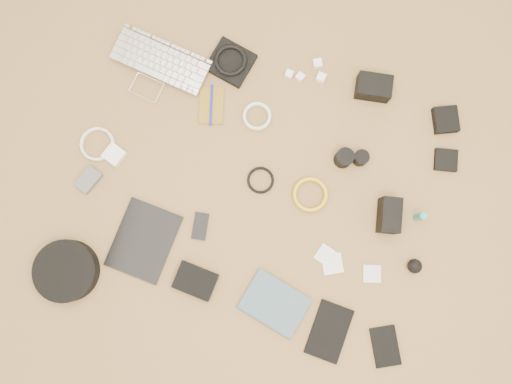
% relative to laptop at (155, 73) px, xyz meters
% --- Properties ---
extents(room_shell, '(4.04, 4.04, 2.58)m').
position_rel_laptop_xyz_m(room_shell, '(0.45, -0.33, 1.24)').
color(room_shell, olive).
rests_on(room_shell, ground).
extents(laptop, '(0.40, 0.31, 0.03)m').
position_rel_laptop_xyz_m(laptop, '(0.00, 0.00, 0.00)').
color(laptop, silver).
rests_on(laptop, ground).
extents(headphone_pouch, '(0.18, 0.18, 0.03)m').
position_rel_laptop_xyz_m(headphone_pouch, '(0.26, 0.11, -0.00)').
color(headphone_pouch, black).
rests_on(headphone_pouch, ground).
extents(headphones, '(0.13, 0.13, 0.02)m').
position_rel_laptop_xyz_m(headphones, '(0.26, 0.11, 0.02)').
color(headphones, black).
rests_on(headphones, headphone_pouch).
extents(charger_a, '(0.03, 0.03, 0.03)m').
position_rel_laptop_xyz_m(charger_a, '(0.49, 0.12, -0.00)').
color(charger_a, white).
rests_on(charger_a, ground).
extents(charger_b, '(0.04, 0.04, 0.03)m').
position_rel_laptop_xyz_m(charger_b, '(0.53, 0.12, -0.00)').
color(charger_b, white).
rests_on(charger_b, ground).
extents(charger_c, '(0.04, 0.04, 0.03)m').
position_rel_laptop_xyz_m(charger_c, '(0.58, 0.18, 0.00)').
color(charger_c, white).
rests_on(charger_c, ground).
extents(charger_d, '(0.04, 0.04, 0.03)m').
position_rel_laptop_xyz_m(charger_d, '(0.60, 0.13, 0.00)').
color(charger_d, white).
rests_on(charger_d, ground).
extents(dslr_camera, '(0.13, 0.10, 0.07)m').
position_rel_laptop_xyz_m(dslr_camera, '(0.80, 0.14, 0.02)').
color(dslr_camera, black).
rests_on(dslr_camera, ground).
extents(lens_pouch, '(0.11, 0.12, 0.03)m').
position_rel_laptop_xyz_m(lens_pouch, '(1.09, 0.09, 0.00)').
color(lens_pouch, black).
rests_on(lens_pouch, ground).
extents(notebook_olive, '(0.12, 0.16, 0.01)m').
position_rel_laptop_xyz_m(notebook_olive, '(0.23, -0.07, -0.01)').
color(notebook_olive, olive).
rests_on(notebook_olive, ground).
extents(pen_blue, '(0.04, 0.15, 0.01)m').
position_rel_laptop_xyz_m(pen_blue, '(0.23, -0.07, -0.00)').
color(pen_blue, '#151FAD').
rests_on(pen_blue, notebook_olive).
extents(cable_white_a, '(0.11, 0.11, 0.01)m').
position_rel_laptop_xyz_m(cable_white_a, '(0.41, -0.07, -0.01)').
color(cable_white_a, white).
rests_on(cable_white_a, ground).
extents(lens_a, '(0.08, 0.08, 0.07)m').
position_rel_laptop_xyz_m(lens_a, '(0.75, -0.15, 0.02)').
color(lens_a, black).
rests_on(lens_a, ground).
extents(lens_b, '(0.07, 0.07, 0.05)m').
position_rel_laptop_xyz_m(lens_b, '(0.81, -0.13, 0.01)').
color(lens_b, black).
rests_on(lens_b, ground).
extents(card_reader, '(0.09, 0.09, 0.02)m').
position_rel_laptop_xyz_m(card_reader, '(1.12, -0.06, -0.00)').
color(card_reader, black).
rests_on(card_reader, ground).
extents(power_brick, '(0.09, 0.09, 0.03)m').
position_rel_laptop_xyz_m(power_brick, '(-0.06, -0.33, -0.00)').
color(power_brick, white).
rests_on(power_brick, ground).
extents(cable_white_b, '(0.14, 0.14, 0.01)m').
position_rel_laptop_xyz_m(cable_white_b, '(-0.13, -0.31, -0.01)').
color(cable_white_b, white).
rests_on(cable_white_b, ground).
extents(cable_black, '(0.11, 0.11, 0.01)m').
position_rel_laptop_xyz_m(cable_black, '(0.48, -0.30, -0.01)').
color(cable_black, black).
rests_on(cable_black, ground).
extents(cable_yellow, '(0.13, 0.13, 0.01)m').
position_rel_laptop_xyz_m(cable_yellow, '(0.67, -0.30, -0.01)').
color(cable_yellow, gold).
rests_on(cable_yellow, ground).
extents(flash, '(0.08, 0.13, 0.09)m').
position_rel_laptop_xyz_m(flash, '(0.95, -0.31, 0.03)').
color(flash, black).
rests_on(flash, ground).
extents(lens_cleaner, '(0.03, 0.03, 0.09)m').
position_rel_laptop_xyz_m(lens_cleaner, '(1.06, -0.29, 0.03)').
color(lens_cleaner, teal).
rests_on(lens_cleaner, ground).
extents(battery_charger, '(0.09, 0.11, 0.03)m').
position_rel_laptop_xyz_m(battery_charger, '(-0.13, -0.45, -0.00)').
color(battery_charger, '#535358').
rests_on(battery_charger, ground).
extents(tablet, '(0.23, 0.28, 0.01)m').
position_rel_laptop_xyz_m(tablet, '(0.13, -0.61, -0.01)').
color(tablet, black).
rests_on(tablet, ground).
extents(phone, '(0.06, 0.10, 0.01)m').
position_rel_laptop_xyz_m(phone, '(0.31, -0.51, -0.01)').
color(phone, black).
rests_on(phone, ground).
extents(filter_case_left, '(0.08, 0.08, 0.01)m').
position_rel_laptop_xyz_m(filter_case_left, '(0.77, -0.50, -0.01)').
color(filter_case_left, silver).
rests_on(filter_case_left, ground).
extents(filter_case_mid, '(0.09, 0.09, 0.01)m').
position_rel_laptop_xyz_m(filter_case_mid, '(0.80, -0.52, -0.01)').
color(filter_case_mid, silver).
rests_on(filter_case_mid, ground).
extents(filter_case_right, '(0.07, 0.07, 0.01)m').
position_rel_laptop_xyz_m(filter_case_right, '(0.95, -0.52, -0.01)').
color(filter_case_right, silver).
rests_on(filter_case_right, ground).
extents(air_blower, '(0.06, 0.06, 0.05)m').
position_rel_laptop_xyz_m(air_blower, '(1.08, -0.46, 0.01)').
color(air_blower, black).
rests_on(air_blower, ground).
extents(headphone_case, '(0.26, 0.26, 0.06)m').
position_rel_laptop_xyz_m(headphone_case, '(-0.10, -0.78, 0.02)').
color(headphone_case, black).
rests_on(headphone_case, ground).
extents(drive_case, '(0.15, 0.12, 0.04)m').
position_rel_laptop_xyz_m(drive_case, '(0.34, -0.70, 0.00)').
color(drive_case, black).
rests_on(drive_case, ground).
extents(paperback, '(0.25, 0.22, 0.02)m').
position_rel_laptop_xyz_m(paperback, '(0.61, -0.79, -0.00)').
color(paperback, '#3F596B').
rests_on(paperback, ground).
extents(notebook_black_a, '(0.14, 0.21, 0.01)m').
position_rel_laptop_xyz_m(notebook_black_a, '(0.84, -0.76, -0.01)').
color(notebook_black_a, black).
rests_on(notebook_black_a, ground).
extents(notebook_black_b, '(0.14, 0.16, 0.01)m').
position_rel_laptop_xyz_m(notebook_black_b, '(1.05, -0.76, -0.01)').
color(notebook_black_b, black).
rests_on(notebook_black_b, ground).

